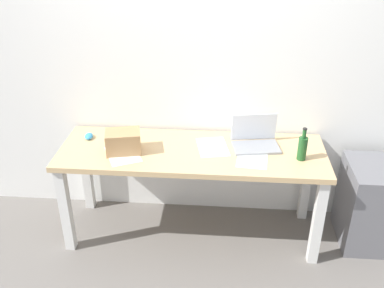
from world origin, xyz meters
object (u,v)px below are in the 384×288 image
at_px(cardboard_box, 123,142).
at_px(filing_cabinet, 370,204).
at_px(desk, 192,162).
at_px(beer_bottle, 302,148).
at_px(computer_mouse, 89,136).
at_px(laptop_right, 255,140).

xyz_separation_m(cardboard_box, filing_cabinet, (1.83, 0.08, -0.50)).
height_order(desk, beer_bottle, beer_bottle).
distance_m(beer_bottle, computer_mouse, 1.58).
relative_size(desk, computer_mouse, 19.30).
xyz_separation_m(laptop_right, filing_cabinet, (0.89, -0.08, -0.47)).
xyz_separation_m(desk, computer_mouse, (-0.80, 0.12, 0.12)).
height_order(desk, cardboard_box, cardboard_box).
bearing_deg(desk, laptop_right, 12.14).
xyz_separation_m(laptop_right, cardboard_box, (-0.94, -0.16, 0.03)).
relative_size(laptop_right, filing_cabinet, 0.56).
bearing_deg(laptop_right, beer_bottle, -28.01).
height_order(beer_bottle, cardboard_box, beer_bottle).
height_order(cardboard_box, filing_cabinet, cardboard_box).
bearing_deg(cardboard_box, beer_bottle, -0.47).
xyz_separation_m(laptop_right, computer_mouse, (-1.26, 0.03, -0.03)).
relative_size(laptop_right, cardboard_box, 1.49).
xyz_separation_m(desk, cardboard_box, (-0.49, -0.06, 0.18)).
distance_m(computer_mouse, filing_cabinet, 2.19).
xyz_separation_m(desk, filing_cabinet, (1.35, 0.02, -0.32)).
xyz_separation_m(beer_bottle, computer_mouse, (-1.57, 0.19, -0.08)).
xyz_separation_m(desk, laptop_right, (0.46, 0.10, 0.15)).
height_order(computer_mouse, filing_cabinet, computer_mouse).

